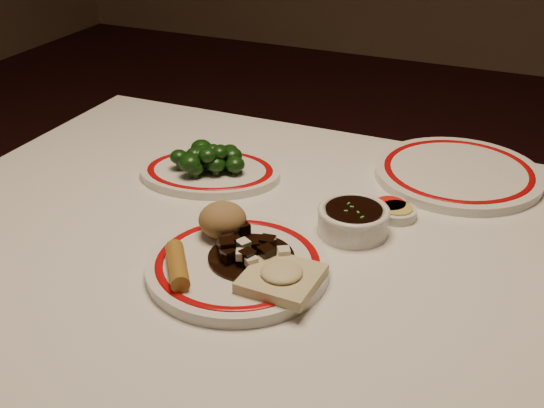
{
  "coord_description": "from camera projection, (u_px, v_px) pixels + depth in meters",
  "views": [
    {
      "loc": [
        0.36,
        -0.82,
        1.3
      ],
      "look_at": [
        -0.01,
        0.02,
        0.8
      ],
      "focal_mm": 45.0,
      "sensor_mm": 36.0,
      "label": 1
    }
  ],
  "objects": [
    {
      "name": "dining_table",
      "position": [
        272.0,
        288.0,
        1.09
      ],
      "size": [
        1.2,
        0.9,
        0.75
      ],
      "color": "white",
      "rests_on": "ground"
    },
    {
      "name": "main_plate",
      "position": [
        238.0,
        266.0,
        0.96
      ],
      "size": [
        0.32,
        0.32,
        0.02
      ],
      "color": "silver",
      "rests_on": "dining_table"
    },
    {
      "name": "rice_mound",
      "position": [
        223.0,
        220.0,
        1.01
      ],
      "size": [
        0.07,
        0.07,
        0.05
      ],
      "primitive_type": "ellipsoid",
      "color": "olive",
      "rests_on": "main_plate"
    },
    {
      "name": "spring_roll",
      "position": [
        177.0,
        265.0,
        0.93
      ],
      "size": [
        0.08,
        0.09,
        0.03
      ],
      "primitive_type": "cylinder",
      "rotation": [
        1.57,
        0.0,
        0.62
      ],
      "color": "#A57328",
      "rests_on": "main_plate"
    },
    {
      "name": "fried_wonton",
      "position": [
        282.0,
        277.0,
        0.91
      ],
      "size": [
        0.1,
        0.1,
        0.03
      ],
      "color": "#CBBE8F",
      "rests_on": "main_plate"
    },
    {
      "name": "stirfry_heap",
      "position": [
        247.0,
        251.0,
        0.96
      ],
      "size": [
        0.12,
        0.12,
        0.03
      ],
      "color": "black",
      "rests_on": "main_plate"
    },
    {
      "name": "broccoli_plate",
      "position": [
        210.0,
        172.0,
        1.23
      ],
      "size": [
        0.29,
        0.27,
        0.02
      ],
      "color": "silver",
      "rests_on": "dining_table"
    },
    {
      "name": "broccoli_pile",
      "position": [
        211.0,
        157.0,
        1.22
      ],
      "size": [
        0.13,
        0.12,
        0.05
      ],
      "color": "#23471C",
      "rests_on": "broccoli_plate"
    },
    {
      "name": "soy_bowl",
      "position": [
        353.0,
        221.0,
        1.05
      ],
      "size": [
        0.11,
        0.11,
        0.04
      ],
      "color": "silver",
      "rests_on": "dining_table"
    },
    {
      "name": "sweet_sour_dish",
      "position": [
        390.0,
        208.0,
        1.11
      ],
      "size": [
        0.06,
        0.06,
        0.02
      ],
      "color": "silver",
      "rests_on": "dining_table"
    },
    {
      "name": "mustard_dish",
      "position": [
        397.0,
        212.0,
        1.1
      ],
      "size": [
        0.06,
        0.06,
        0.02
      ],
      "color": "silver",
      "rests_on": "dining_table"
    },
    {
      "name": "far_plate",
      "position": [
        458.0,
        173.0,
        1.23
      ],
      "size": [
        0.33,
        0.33,
        0.02
      ],
      "color": "silver",
      "rests_on": "dining_table"
    }
  ]
}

